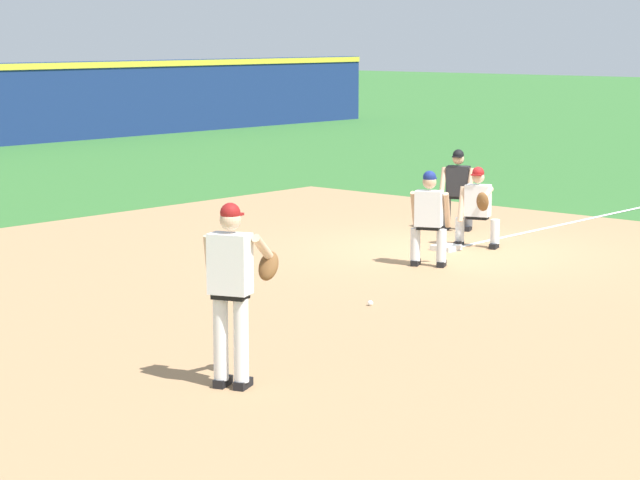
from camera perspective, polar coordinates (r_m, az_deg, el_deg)
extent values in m
plane|color=#336B2D|center=(20.42, 5.77, -0.47)|extent=(160.00, 160.00, 0.00)
cube|color=#A87F56|center=(16.38, 2.06, -2.86)|extent=(18.00, 18.00, 0.01)
cube|color=white|center=(25.53, 13.72, 1.29)|extent=(12.09, 0.10, 0.00)
cube|color=white|center=(20.41, 5.78, -0.35)|extent=(0.38, 0.38, 0.09)
sphere|color=white|center=(16.17, 2.31, -2.90)|extent=(0.07, 0.07, 0.07)
cube|color=black|center=(12.57, -4.46, -6.48)|extent=(0.28, 0.20, 0.09)
cylinder|color=white|center=(12.41, -4.56, -4.51)|extent=(0.15, 0.15, 0.84)
cube|color=black|center=(12.48, -3.53, -6.58)|extent=(0.28, 0.20, 0.09)
cylinder|color=white|center=(12.33, -3.63, -4.60)|extent=(0.15, 0.15, 0.84)
cube|color=black|center=(12.27, -4.12, -2.56)|extent=(0.31, 0.39, 0.06)
cube|color=white|center=(12.21, -4.14, -1.09)|extent=(0.37, 0.46, 0.60)
sphere|color=#DBB28E|center=(12.16, -4.12, 0.92)|extent=(0.21, 0.21, 0.21)
sphere|color=maroon|center=(12.15, -4.12, 1.25)|extent=(0.20, 0.20, 0.20)
cube|color=maroon|center=(12.23, -3.95, 1.19)|extent=(0.16, 0.20, 0.02)
cylinder|color=#DBB28E|center=(12.38, -5.05, -1.07)|extent=(0.21, 0.15, 0.59)
cylinder|color=#DBB28E|center=(12.36, -2.52, -0.50)|extent=(0.52, 0.28, 0.41)
ellipsoid|color=brown|center=(12.47, -2.37, -1.19)|extent=(0.35, 0.29, 0.34)
cube|color=black|center=(20.67, 7.96, -0.27)|extent=(0.28, 0.19, 0.09)
cylinder|color=white|center=(20.67, 8.00, 0.39)|extent=(0.15, 0.15, 0.40)
cube|color=black|center=(20.82, 6.36, -0.17)|extent=(0.28, 0.19, 0.09)
cylinder|color=white|center=(20.82, 6.41, 0.49)|extent=(0.15, 0.15, 0.40)
cube|color=black|center=(20.71, 7.21, 1.04)|extent=(0.30, 0.39, 0.06)
cube|color=white|center=(20.67, 7.23, 1.81)|extent=(0.36, 0.46, 0.52)
sphere|color=#DBB28E|center=(20.61, 7.24, 2.87)|extent=(0.21, 0.21, 0.21)
sphere|color=maroon|center=(20.60, 7.24, 3.07)|extent=(0.20, 0.20, 0.20)
cube|color=maroon|center=(20.52, 7.17, 2.97)|extent=(0.16, 0.20, 0.02)
cylinder|color=#DBB28E|center=(20.19, 7.61, 2.03)|extent=(0.58, 0.27, 0.24)
cylinder|color=#DBB28E|center=(20.65, 6.48, 1.65)|extent=(0.25, 0.16, 0.58)
ellipsoid|color=brown|center=(20.00, 7.44, 1.75)|extent=(0.27, 0.26, 0.35)
cube|color=black|center=(19.04, 4.39, -1.03)|extent=(0.28, 0.21, 0.09)
cylinder|color=white|center=(18.95, 4.38, -0.21)|extent=(0.15, 0.15, 0.50)
cube|color=black|center=(18.96, 5.58, -1.09)|extent=(0.28, 0.21, 0.09)
cylinder|color=white|center=(18.87, 5.57, -0.26)|extent=(0.15, 0.15, 0.50)
cube|color=black|center=(18.87, 4.99, 0.57)|extent=(0.33, 0.39, 0.06)
cube|color=white|center=(18.83, 5.00, 1.45)|extent=(0.39, 0.46, 0.54)
sphere|color=tan|center=(18.79, 5.03, 2.66)|extent=(0.21, 0.21, 0.21)
sphere|color=navy|center=(18.79, 5.03, 2.87)|extent=(0.20, 0.20, 0.20)
cube|color=navy|center=(18.88, 5.08, 2.83)|extent=(0.17, 0.20, 0.02)
cylinder|color=tan|center=(19.02, 4.34, 1.44)|extent=(0.33, 0.22, 0.56)
cylinder|color=tan|center=(18.93, 5.82, 1.37)|extent=(0.33, 0.22, 0.56)
cube|color=black|center=(22.48, 6.77, 0.53)|extent=(0.28, 0.20, 0.09)
cylinder|color=#515154|center=(22.48, 6.81, 1.26)|extent=(0.15, 0.15, 0.50)
cube|color=black|center=(22.57, 5.78, 0.58)|extent=(0.28, 0.20, 0.09)
cylinder|color=#515154|center=(22.56, 5.81, 1.31)|extent=(0.15, 0.15, 0.50)
cube|color=black|center=(22.49, 6.32, 1.97)|extent=(0.32, 0.39, 0.06)
cube|color=#232326|center=(22.45, 6.33, 2.70)|extent=(0.38, 0.46, 0.54)
sphere|color=tan|center=(22.39, 6.34, 3.71)|extent=(0.21, 0.21, 0.21)
sphere|color=black|center=(22.38, 6.34, 3.89)|extent=(0.20, 0.20, 0.20)
cube|color=black|center=(22.30, 6.29, 3.81)|extent=(0.17, 0.20, 0.02)
cylinder|color=tan|center=(22.26, 6.88, 2.55)|extent=(0.34, 0.21, 0.56)
cylinder|color=tan|center=(22.36, 5.63, 2.60)|extent=(0.34, 0.21, 0.56)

